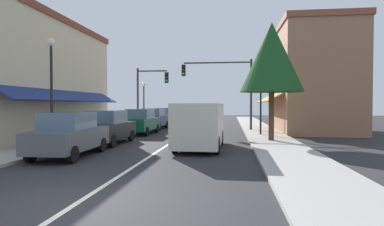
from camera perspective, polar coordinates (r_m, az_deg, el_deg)
The scene contains 18 objects.
ground_plane at distance 24.19m, azimuth -0.69°, elevation -3.41°, with size 80.00×80.00×0.00m, color #28282B.
sidewalk_left at distance 25.50m, azimuth -13.05°, elevation -3.06°, with size 2.60×56.00×0.12m, color #A39E99.
sidewalk_right at distance 24.09m, azimuth 12.41°, elevation -3.32°, with size 2.60×56.00×0.12m, color #A39E99.
lane_center_stripe at distance 24.19m, azimuth -0.69°, elevation -3.40°, with size 0.14×52.00×0.01m, color silver.
storefront_left_block at distance 21.89m, azimuth -28.08°, elevation 5.59°, with size 6.34×14.20×7.39m.
storefront_right_block at distance 26.69m, azimuth 20.37°, elevation 5.60°, with size 6.45×10.20×8.04m.
parked_car_nearest_left at distance 13.51m, azimuth -21.17°, elevation -3.64°, with size 1.86×4.14×1.77m.
parked_car_second_left at distance 17.22m, azimuth -14.89°, elevation -2.51°, with size 1.85×4.14×1.77m.
parked_car_third_left at distance 22.46m, azimuth -9.19°, elevation -1.56°, with size 1.86×4.14×1.77m.
parked_car_far_left at distance 26.82m, azimuth -6.93°, elevation -1.06°, with size 1.86×4.14×1.77m.
parked_car_distant_left at distance 31.47m, azimuth -4.63°, elevation -0.68°, with size 1.88×4.15×1.77m.
van_in_lane at distance 14.95m, azimuth 1.48°, elevation -2.02°, with size 2.09×5.22×2.12m.
traffic_signal_mast_arm at distance 25.33m, azimuth 6.17°, elevation 5.64°, with size 5.57×0.50×5.66m.
traffic_signal_left_corner at distance 27.66m, azimuth -7.88°, elevation 4.33°, with size 2.83×0.50×5.22m.
street_lamp_left_near at distance 15.68m, azimuth -23.94°, elevation 6.16°, with size 0.36×0.36×5.05m.
street_lamp_right_mid at distance 21.35m, azimuth 12.25°, elevation 3.69°, with size 0.36×0.36×4.22m.
street_lamp_left_far at distance 30.48m, azimuth -8.64°, elevation 3.00°, with size 0.36×0.36×4.19m.
tree_right_near at distance 18.13m, azimuth 14.12°, elevation 9.65°, with size 3.45×3.45×6.57m.
Camera 1 is at (3.18, -5.89, 2.06)m, focal length 29.70 mm.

